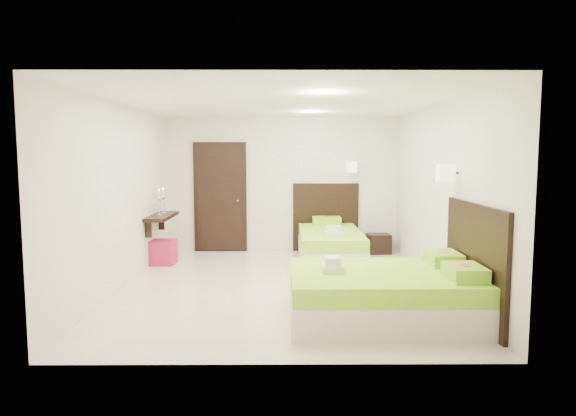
{
  "coord_description": "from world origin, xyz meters",
  "views": [
    {
      "loc": [
        0.06,
        -7.2,
        1.89
      ],
      "look_at": [
        0.1,
        0.3,
        1.1
      ],
      "focal_mm": 32.0,
      "sensor_mm": 36.0,
      "label": 1
    }
  ],
  "objects_px": {
    "bed_single": "(330,243)",
    "ottoman": "(163,252)",
    "nightstand": "(379,244)",
    "bed_double": "(390,292)"
  },
  "relations": [
    {
      "from": "bed_single",
      "to": "nightstand",
      "type": "xyz_separation_m",
      "value": [
        1.0,
        0.7,
        -0.13
      ]
    },
    {
      "from": "bed_double",
      "to": "ottoman",
      "type": "distance_m",
      "value": 4.45
    },
    {
      "from": "bed_single",
      "to": "ottoman",
      "type": "height_order",
      "value": "bed_single"
    },
    {
      "from": "bed_single",
      "to": "nightstand",
      "type": "bearing_deg",
      "value": 35.04
    },
    {
      "from": "bed_single",
      "to": "bed_double",
      "type": "bearing_deg",
      "value": -82.65
    },
    {
      "from": "bed_single",
      "to": "bed_double",
      "type": "relative_size",
      "value": 0.99
    },
    {
      "from": "bed_single",
      "to": "ottoman",
      "type": "xyz_separation_m",
      "value": [
        -2.9,
        -0.26,
        -0.11
      ]
    },
    {
      "from": "bed_single",
      "to": "bed_double",
      "type": "distance_m",
      "value": 3.24
    },
    {
      "from": "bed_single",
      "to": "ottoman",
      "type": "relative_size",
      "value": 5.1
    },
    {
      "from": "nightstand",
      "to": "bed_single",
      "type": "bearing_deg",
      "value": -149.98
    }
  ]
}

